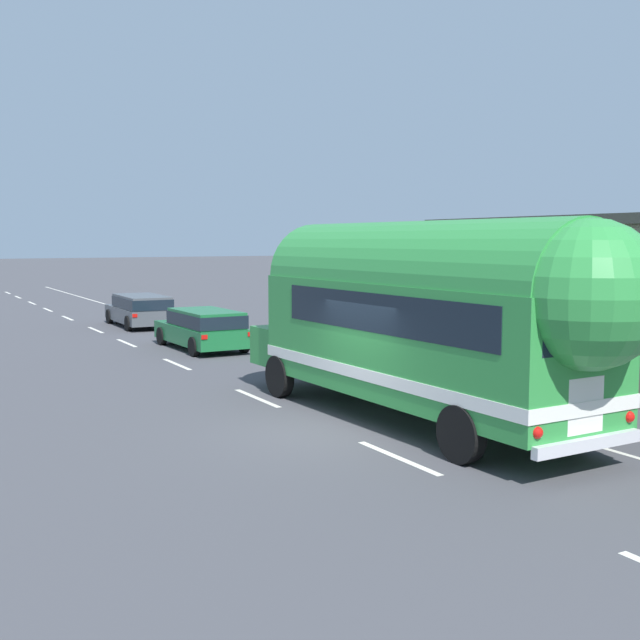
% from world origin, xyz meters
% --- Properties ---
extents(ground_plane, '(300.00, 300.00, 0.00)m').
position_xyz_m(ground_plane, '(0.00, 0.00, 0.00)').
color(ground_plane, '#424247').
extents(lane_markings, '(3.74, 80.00, 0.01)m').
position_xyz_m(lane_markings, '(2.54, 13.46, 0.00)').
color(lane_markings, silver).
rests_on(lane_markings, ground).
extents(painted_bus, '(2.82, 11.10, 4.12)m').
position_xyz_m(painted_bus, '(1.83, -0.63, 2.30)').
color(painted_bus, '#2D8C3D').
rests_on(painted_bus, ground).
extents(car_lead, '(2.01, 4.67, 1.37)m').
position_xyz_m(car_lead, '(1.87, 12.18, 0.79)').
color(car_lead, '#196633').
rests_on(car_lead, ground).
extents(car_second, '(2.07, 4.83, 1.37)m').
position_xyz_m(car_second, '(2.01, 20.19, 0.80)').
color(car_second, '#474C51').
rests_on(car_second, ground).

